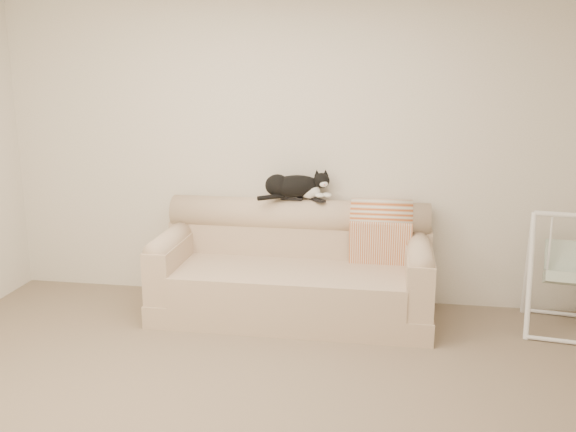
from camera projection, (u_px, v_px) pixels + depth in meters
The scene contains 8 objects.
ground_plane at pixel (241, 415), 3.75m from camera, with size 5.00×5.00×0.00m, color brown.
room_shell at pixel (236, 155), 3.39m from camera, with size 5.04×4.04×2.60m.
sofa at pixel (294, 271), 5.21m from camera, with size 2.20×0.93×0.90m.
remote_a at pixel (292, 198), 5.30m from camera, with size 0.18×0.06×0.03m.
remote_b at pixel (317, 200), 5.25m from camera, with size 0.15×0.16×0.02m.
tuxedo_cat at pixel (295, 186), 5.28m from camera, with size 0.60×0.39×0.24m.
throw_blanket at pixel (381, 223), 5.23m from camera, with size 0.49×0.38×0.58m.
baby_swing at pixel (566, 272), 4.85m from camera, with size 0.64×0.67×0.93m.
Camera 1 is at (0.81, -3.28, 2.01)m, focal length 40.00 mm.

